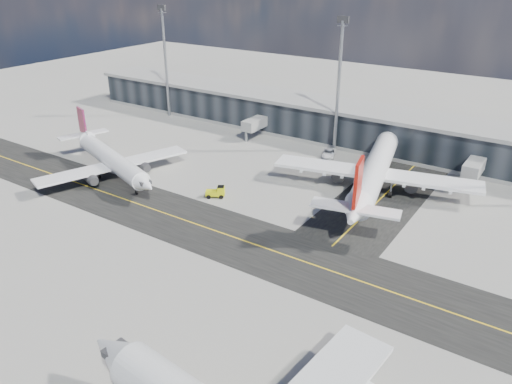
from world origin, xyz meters
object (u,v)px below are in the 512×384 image
baggage_tug (217,192)px  airliner_af (111,159)px  airliner_redtail (374,172)px  service_van (329,153)px

baggage_tug → airliner_af: bearing=-113.4°
airliner_af → airliner_redtail: bearing=133.4°
airliner_af → airliner_redtail: airliner_redtail is taller
baggage_tug → service_van: baggage_tug is taller
airliner_af → baggage_tug: 23.96m
baggage_tug → airliner_redtail: bearing=94.8°
airliner_redtail → service_van: bearing=126.9°
airliner_af → service_van: bearing=156.4°
baggage_tug → service_van: (7.61, 30.00, -0.30)m
baggage_tug → service_van: 30.96m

